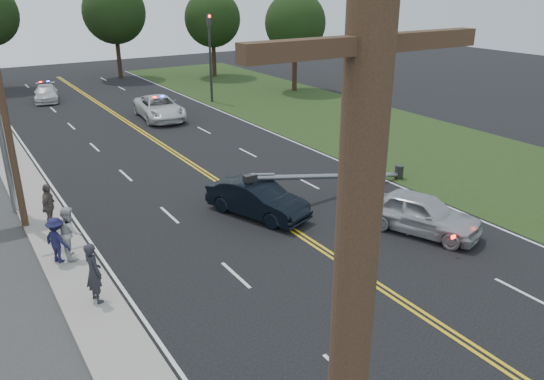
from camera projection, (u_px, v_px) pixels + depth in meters
ground at (396, 297)px, 17.10m from camera, size 120.00×120.00×0.00m
sidewalk at (57, 240)px, 20.74m from camera, size 1.80×70.00×0.12m
grass_verge at (440, 152)px, 31.68m from camera, size 12.00×80.00×0.01m
centerline_yellow at (243, 198)px, 24.94m from camera, size 0.36×80.00×0.00m
traffic_signal at (210, 51)px, 43.24m from camera, size 0.28×0.41×7.05m
fallen_streetlight at (340, 175)px, 25.13m from camera, size 9.36×0.44×1.91m
utility_pole_mid at (3, 107)px, 20.06m from camera, size 1.60×0.28×10.00m
tree_7 at (114, 12)px, 53.29m from camera, size 6.27×6.27×9.72m
tree_8 at (212, 19)px, 54.51m from camera, size 5.76×5.76×8.78m
tree_9 at (295, 23)px, 47.15m from camera, size 5.45×5.45×8.75m
crashed_sedan at (257, 199)px, 22.82m from camera, size 3.16×4.97×1.54m
waiting_sedan at (421, 213)px, 21.31m from camera, size 3.63×5.19×1.64m
emergency_a at (159, 108)px, 38.99m from camera, size 3.32×6.17×1.65m
emergency_b at (46, 93)px, 44.83m from camera, size 2.64×4.75×1.30m
bystander_a at (94, 272)px, 16.37m from camera, size 0.62×0.82×2.01m
bystander_b at (70, 232)px, 19.03m from camera, size 0.83×1.02×1.97m
bystander_c at (57, 240)px, 18.77m from camera, size 1.08×1.26×1.70m
bystander_d at (49, 206)px, 21.32m from camera, size 0.96×1.19×1.89m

